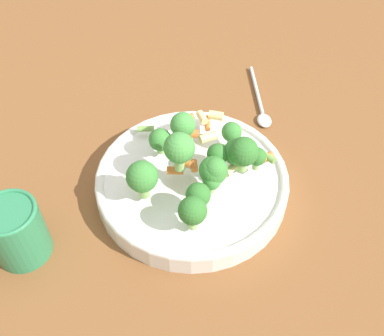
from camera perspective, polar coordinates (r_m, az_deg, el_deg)
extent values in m
plane|color=brown|center=(0.71, 0.00, -2.78)|extent=(3.00, 3.00, 0.00)
cylinder|color=white|center=(0.70, 0.00, -1.95)|extent=(0.30, 0.30, 0.03)
torus|color=white|center=(0.69, 0.00, -1.08)|extent=(0.30, 0.30, 0.01)
cylinder|color=#8CB766|center=(0.72, 4.94, 3.33)|extent=(0.01, 0.01, 0.02)
sphere|color=#3D8438|center=(0.71, 5.05, 4.59)|extent=(0.03, 0.03, 0.03)
cylinder|color=#8CB766|center=(0.65, 2.64, -1.90)|extent=(0.01, 0.01, 0.02)
sphere|color=#3D8438|center=(0.63, 2.73, -0.31)|extent=(0.04, 0.04, 0.04)
cylinder|color=#8CB766|center=(0.63, 0.77, -4.71)|extent=(0.01, 0.01, 0.02)
sphere|color=#33722D|center=(0.61, 0.79, -3.44)|extent=(0.03, 0.03, 0.03)
cylinder|color=#8CB766|center=(0.61, 0.07, -6.89)|extent=(0.01, 0.01, 0.02)
sphere|color=#33722D|center=(0.59, 0.07, -5.43)|extent=(0.04, 0.04, 0.04)
cylinder|color=#8CB766|center=(0.70, -1.14, 4.05)|extent=(0.01, 0.01, 0.01)
sphere|color=#479342|center=(0.68, -1.17, 5.50)|extent=(0.04, 0.04, 0.04)
cylinder|color=#8CB766|center=(0.67, 3.19, 0.48)|extent=(0.01, 0.01, 0.02)
sphere|color=#33722D|center=(0.65, 3.27, 1.76)|extent=(0.03, 0.03, 0.03)
cylinder|color=#8CB766|center=(0.65, 2.67, -2.53)|extent=(0.01, 0.01, 0.01)
sphere|color=#3D8438|center=(0.63, 2.73, -1.55)|extent=(0.03, 0.03, 0.03)
cylinder|color=#8CB766|center=(0.66, 6.39, 0.43)|extent=(0.02, 0.02, 0.02)
sphere|color=#33722D|center=(0.64, 6.59, 2.09)|extent=(0.04, 0.04, 0.04)
cylinder|color=#8CB766|center=(0.71, -3.97, 2.42)|extent=(0.01, 0.01, 0.01)
sphere|color=#3D8438|center=(0.69, -4.06, 3.60)|extent=(0.04, 0.04, 0.04)
cylinder|color=#8CB766|center=(0.64, 2.89, -1.39)|extent=(0.01, 0.01, 0.02)
sphere|color=#3D8438|center=(0.63, 2.96, -0.07)|extent=(0.03, 0.03, 0.03)
cylinder|color=#8CB766|center=(0.68, 8.07, 0.38)|extent=(0.01, 0.01, 0.01)
sphere|color=#33722D|center=(0.66, 8.24, 1.45)|extent=(0.03, 0.03, 0.03)
cylinder|color=#8CB766|center=(0.65, -6.29, -2.61)|extent=(0.02, 0.02, 0.02)
sphere|color=#3D8438|center=(0.62, -6.52, -0.88)|extent=(0.05, 0.05, 0.05)
cylinder|color=#8CB766|center=(0.65, -1.79, 0.93)|extent=(0.02, 0.02, 0.02)
sphere|color=#479342|center=(0.63, -1.86, 2.85)|extent=(0.04, 0.04, 0.04)
cylinder|color=#8CB766|center=(0.67, 5.57, 0.52)|extent=(0.01, 0.01, 0.02)
sphere|color=#3D8438|center=(0.65, 5.73, 2.04)|extent=(0.04, 0.04, 0.04)
cylinder|color=beige|center=(0.67, -7.49, -1.29)|extent=(0.02, 0.02, 0.01)
cylinder|color=orange|center=(0.67, 9.38, 1.30)|extent=(0.02, 0.01, 0.01)
cylinder|color=orange|center=(0.67, -2.14, -0.32)|extent=(0.03, 0.02, 0.01)
cylinder|color=beige|center=(0.74, 1.29, 6.45)|extent=(0.02, 0.03, 0.01)
cylinder|color=beige|center=(0.75, 3.07, 6.68)|extent=(0.03, 0.03, 0.01)
cylinder|color=orange|center=(0.66, 0.57, 0.42)|extent=(0.02, 0.02, 0.01)
cylinder|color=orange|center=(0.73, -0.62, 6.31)|extent=(0.02, 0.02, 0.01)
cylinder|color=beige|center=(0.66, 4.94, -0.16)|extent=(0.03, 0.02, 0.01)
cylinder|color=orange|center=(0.72, -0.13, 4.37)|extent=(0.03, 0.03, 0.01)
cylinder|color=#729E4C|center=(0.74, -5.91, 4.98)|extent=(0.03, 0.02, 0.01)
cylinder|color=beige|center=(0.68, 2.10, 3.91)|extent=(0.03, 0.02, 0.01)
cylinder|color=orange|center=(0.65, -0.96, 0.67)|extent=(0.02, 0.03, 0.01)
cylinder|color=orange|center=(0.75, 1.95, 5.70)|extent=(0.02, 0.03, 0.01)
cylinder|color=#729E4C|center=(0.67, 9.64, 1.35)|extent=(0.01, 0.02, 0.01)
cylinder|color=#2D7F51|center=(0.66, -21.38, -7.58)|extent=(0.08, 0.08, 0.09)
torus|color=#2D7F51|center=(0.62, -22.51, -5.21)|extent=(0.08, 0.08, 0.01)
cylinder|color=silver|center=(0.89, 8.19, 9.82)|extent=(0.08, 0.13, 0.01)
ellipsoid|color=silver|center=(0.83, 9.16, 5.97)|extent=(0.04, 0.04, 0.01)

